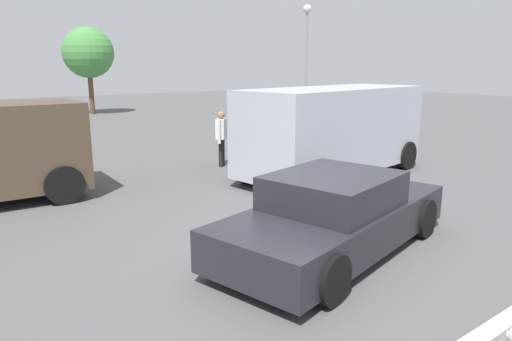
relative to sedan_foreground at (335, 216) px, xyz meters
name	(u,v)px	position (x,y,z in m)	size (l,w,h in m)	color
ground_plane	(308,254)	(-0.37, 0.16, -0.57)	(80.00, 80.00, 0.00)	#515154
sedan_foreground	(335,216)	(0.00, 0.00, 0.00)	(4.59, 2.63, 1.23)	#232328
van_white	(333,129)	(3.62, 3.54, 0.64)	(5.58, 2.84, 2.24)	#B2B7C1
pedestrian	(221,134)	(1.99, 6.23, 0.34)	(0.46, 0.45, 1.54)	black
parking_curb	(493,333)	(-0.37, -2.62, -0.51)	(8.95, 0.20, 0.12)	#B7B2A8
light_post_mid	(306,41)	(12.65, 14.32, 3.48)	(0.44, 0.44, 5.89)	gray
tree_back_center	(88,53)	(3.80, 22.91, 2.90)	(2.85, 2.85, 4.91)	brown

